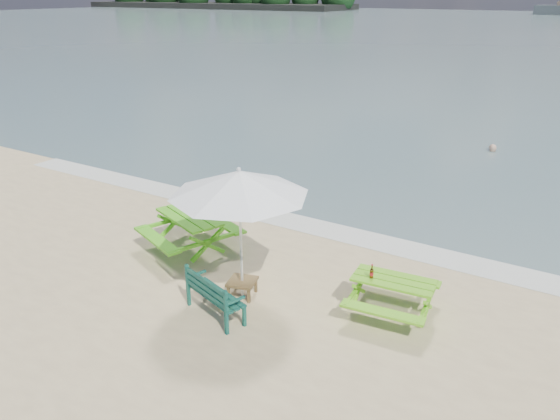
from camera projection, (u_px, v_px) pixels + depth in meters
The scene contains 8 objects.
foam_strip at pixel (334, 231), 13.22m from camera, with size 22.00×0.90×0.01m, color silver.
picnic_table_left at pixel (190, 233), 12.18m from camera, with size 2.28×2.40×0.82m.
picnic_table_right at pixel (392, 297), 9.79m from camera, with size 1.59×1.74×0.69m.
park_bench at pixel (216, 303), 9.75m from camera, with size 1.37×0.81×0.80m.
side_table at pixel (242, 288), 10.40m from camera, with size 0.62×0.62×0.33m.
patio_umbrella at pixel (239, 183), 9.61m from camera, with size 3.12×3.12×2.51m.
beer_bottle at pixel (372, 273), 9.68m from camera, with size 0.07×0.07×0.26m.
swimmer at pixel (490, 165), 20.04m from camera, with size 0.60×0.42×1.56m.
Camera 1 is at (5.24, -6.34, 5.45)m, focal length 35.00 mm.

